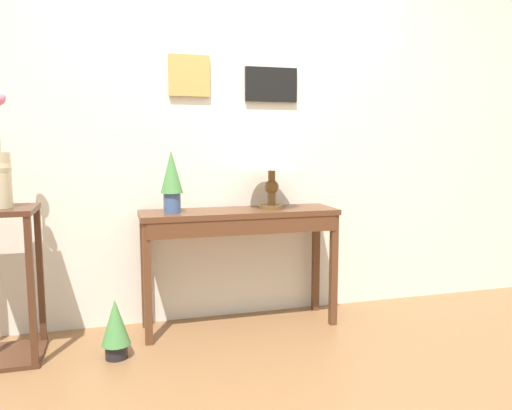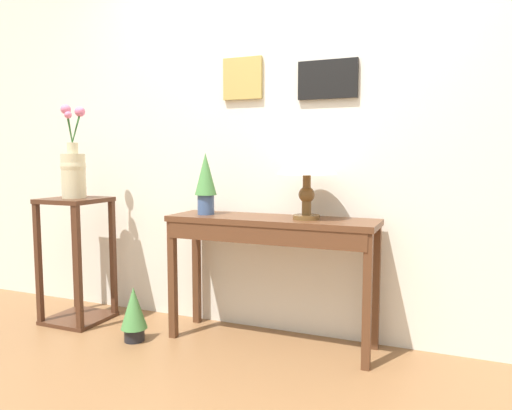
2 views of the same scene
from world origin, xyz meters
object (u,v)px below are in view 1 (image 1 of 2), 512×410
at_px(table_lamp, 272,156).
at_px(potted_plant_on_console, 172,178).
at_px(potted_plant_floor, 116,327).
at_px(console_table, 240,228).
at_px(pedestal_stand_left, 3,285).

relative_size(table_lamp, potted_plant_on_console, 1.20).
distance_m(table_lamp, potted_plant_on_console, 0.67).
relative_size(table_lamp, potted_plant_floor, 1.34).
bearing_deg(console_table, potted_plant_on_console, 179.51).
bearing_deg(pedestal_stand_left, potted_plant_on_console, 6.95).
height_order(table_lamp, pedestal_stand_left, table_lamp).
relative_size(pedestal_stand_left, potted_plant_floor, 2.50).
relative_size(console_table, table_lamp, 2.74).
relative_size(potted_plant_on_console, pedestal_stand_left, 0.45).
xyz_separation_m(pedestal_stand_left, potted_plant_floor, (0.59, -0.16, -0.24)).
xyz_separation_m(table_lamp, pedestal_stand_left, (-1.61, -0.14, -0.69)).
distance_m(console_table, potted_plant_on_console, 0.55).
distance_m(table_lamp, pedestal_stand_left, 1.76).
xyz_separation_m(potted_plant_on_console, pedestal_stand_left, (-0.95, -0.12, -0.56)).
distance_m(console_table, table_lamp, 0.51).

